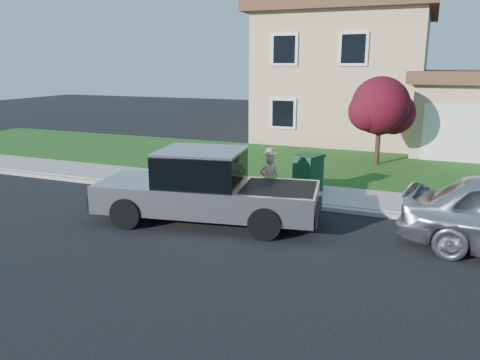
# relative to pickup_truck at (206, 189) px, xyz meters

# --- Properties ---
(ground) EXTENTS (80.00, 80.00, 0.00)m
(ground) POSITION_rel_pickup_truck_xyz_m (0.69, -0.79, -0.87)
(ground) COLOR black
(ground) RESTS_ON ground
(curb) EXTENTS (40.00, 0.20, 0.12)m
(curb) POSITION_rel_pickup_truck_xyz_m (1.69, 2.11, -0.81)
(curb) COLOR gray
(curb) RESTS_ON ground
(sidewalk) EXTENTS (40.00, 2.00, 0.15)m
(sidewalk) POSITION_rel_pickup_truck_xyz_m (1.69, 3.21, -0.80)
(sidewalk) COLOR gray
(sidewalk) RESTS_ON ground
(lawn) EXTENTS (40.00, 7.00, 0.10)m
(lawn) POSITION_rel_pickup_truck_xyz_m (1.69, 7.71, -0.82)
(lawn) COLOR #1F4413
(lawn) RESTS_ON ground
(house) EXTENTS (14.00, 11.30, 6.85)m
(house) POSITION_rel_pickup_truck_xyz_m (2.01, 15.60, 2.29)
(house) COLOR tan
(house) RESTS_ON ground
(pickup_truck) EXTENTS (5.94, 2.80, 1.88)m
(pickup_truck) POSITION_rel_pickup_truck_xyz_m (0.00, 0.00, 0.00)
(pickup_truck) COLOR black
(pickup_truck) RESTS_ON ground
(woman) EXTENTS (0.62, 0.47, 1.69)m
(woman) POSITION_rel_pickup_truck_xyz_m (1.11, 1.78, -0.07)
(woman) COLOR #E1A67B
(woman) RESTS_ON ground
(ornamental_tree) EXTENTS (2.48, 2.24, 3.41)m
(ornamental_tree) POSITION_rel_pickup_truck_xyz_m (3.36, 8.51, 1.40)
(ornamental_tree) COLOR black
(ornamental_tree) RESTS_ON lawn
(trash_bin) EXTENTS (0.93, 1.00, 1.15)m
(trash_bin) POSITION_rel_pickup_truck_xyz_m (1.83, 3.32, -0.14)
(trash_bin) COLOR #0F381C
(trash_bin) RESTS_ON sidewalk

